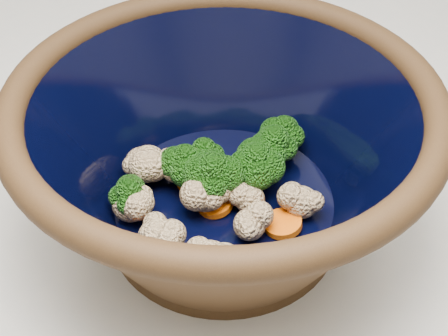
{
  "coord_description": "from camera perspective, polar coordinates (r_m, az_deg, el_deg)",
  "views": [
    {
      "loc": [
        0.03,
        -0.5,
        1.32
      ],
      "look_at": [
        -0.01,
        -0.12,
        0.97
      ],
      "focal_mm": 50.0,
      "sensor_mm": 36.0,
      "label": 1
    }
  ],
  "objects": [
    {
      "name": "mixing_bowl",
      "position": [
        0.51,
        -0.0,
        1.21
      ],
      "size": [
        0.38,
        0.38,
        0.15
      ],
      "rotation": [
        0.0,
        0.0,
        -0.18
      ],
      "color": "black",
      "rests_on": "counter"
    },
    {
      "name": "vegetable_pile",
      "position": [
        0.53,
        -0.94,
        -0.75
      ],
      "size": [
        0.17,
        0.19,
        0.06
      ],
      "color": "#608442",
      "rests_on": "mixing_bowl"
    }
  ]
}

